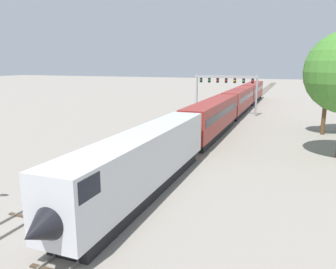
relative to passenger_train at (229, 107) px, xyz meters
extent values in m
plane|color=gray|center=(-2.00, -37.75, -2.60)|extent=(400.00, 400.00, 0.00)
cube|color=slate|center=(-0.72, 22.25, -2.52)|extent=(0.07, 200.00, 0.16)
cube|color=slate|center=(0.72, 22.25, -2.52)|extent=(0.07, 200.00, 0.16)
cube|color=#473828|center=(0.00, -39.75, -2.55)|extent=(2.60, 0.24, 0.10)
cube|color=#473828|center=(0.00, -35.75, -2.55)|extent=(2.60, 0.24, 0.10)
cube|color=#473828|center=(0.00, -31.75, -2.55)|extent=(2.60, 0.24, 0.10)
cube|color=#473828|center=(0.00, -27.75, -2.55)|extent=(2.60, 0.24, 0.10)
cube|color=#473828|center=(0.00, -23.75, -2.55)|extent=(2.60, 0.24, 0.10)
cube|color=#473828|center=(0.00, -19.75, -2.55)|extent=(2.60, 0.24, 0.10)
cube|color=#473828|center=(0.00, -15.75, -2.55)|extent=(2.60, 0.24, 0.10)
cube|color=#473828|center=(0.00, -11.75, -2.55)|extent=(2.60, 0.24, 0.10)
cube|color=#473828|center=(0.00, -7.75, -2.55)|extent=(2.60, 0.24, 0.10)
cube|color=#473828|center=(0.00, -3.75, -2.55)|extent=(2.60, 0.24, 0.10)
cube|color=#473828|center=(0.00, 0.25, -2.55)|extent=(2.60, 0.24, 0.10)
cube|color=#473828|center=(0.00, 4.25, -2.55)|extent=(2.60, 0.24, 0.10)
cube|color=#473828|center=(0.00, 8.25, -2.55)|extent=(2.60, 0.24, 0.10)
cube|color=#473828|center=(0.00, 12.25, -2.55)|extent=(2.60, 0.24, 0.10)
cube|color=#473828|center=(0.00, 16.25, -2.55)|extent=(2.60, 0.24, 0.10)
cube|color=#473828|center=(0.00, 20.25, -2.55)|extent=(2.60, 0.24, 0.10)
cube|color=#473828|center=(0.00, 24.25, -2.55)|extent=(2.60, 0.24, 0.10)
cube|color=#473828|center=(0.00, 28.25, -2.55)|extent=(2.60, 0.24, 0.10)
cube|color=#473828|center=(0.00, 32.25, -2.55)|extent=(2.60, 0.24, 0.10)
cube|color=#473828|center=(0.00, 36.25, -2.55)|extent=(2.60, 0.24, 0.10)
cube|color=#473828|center=(0.00, 40.25, -2.55)|extent=(2.60, 0.24, 0.10)
cube|color=#473828|center=(0.00, 44.25, -2.55)|extent=(2.60, 0.24, 0.10)
cube|color=#473828|center=(0.00, 48.25, -2.55)|extent=(2.60, 0.24, 0.10)
cube|color=#473828|center=(0.00, 52.25, -2.55)|extent=(2.60, 0.24, 0.10)
cube|color=#473828|center=(0.00, 56.25, -2.55)|extent=(2.60, 0.24, 0.10)
cube|color=#473828|center=(0.00, 60.25, -2.55)|extent=(2.60, 0.24, 0.10)
cube|color=#473828|center=(0.00, 64.25, -2.55)|extent=(2.60, 0.24, 0.10)
cube|color=#473828|center=(0.00, 68.25, -2.55)|extent=(2.60, 0.24, 0.10)
cube|color=#473828|center=(0.00, 72.25, -2.55)|extent=(2.60, 0.24, 0.10)
cube|color=#473828|center=(0.00, 76.25, -2.55)|extent=(2.60, 0.24, 0.10)
cube|color=#473828|center=(0.00, 80.25, -2.55)|extent=(2.60, 0.24, 0.10)
cube|color=#473828|center=(0.00, 84.25, -2.55)|extent=(2.60, 0.24, 0.10)
cube|color=#473828|center=(0.00, 88.25, -2.55)|extent=(2.60, 0.24, 0.10)
cube|color=#473828|center=(0.00, 92.25, -2.55)|extent=(2.60, 0.24, 0.10)
cube|color=#473828|center=(0.00, 96.25, -2.55)|extent=(2.60, 0.24, 0.10)
cube|color=#473828|center=(0.00, 100.25, -2.55)|extent=(2.60, 0.24, 0.10)
cube|color=#473828|center=(0.00, 104.25, -2.55)|extent=(2.60, 0.24, 0.10)
cube|color=#473828|center=(0.00, 108.25, -2.55)|extent=(2.60, 0.24, 0.10)
cube|color=#473828|center=(0.00, 112.25, -2.55)|extent=(2.60, 0.24, 0.10)
cube|color=#473828|center=(0.00, 116.25, -2.55)|extent=(2.60, 0.24, 0.10)
cube|color=#473828|center=(0.00, 120.25, -2.55)|extent=(2.60, 0.24, 0.10)
cube|color=slate|center=(-6.22, 2.25, -2.52)|extent=(0.07, 160.00, 0.16)
cube|color=slate|center=(-4.78, 2.25, -2.52)|extent=(0.07, 160.00, 0.16)
cube|color=#473828|center=(-5.50, -39.75, -2.55)|extent=(2.60, 0.24, 0.10)
cube|color=#473828|center=(-5.50, -35.75, -2.55)|extent=(2.60, 0.24, 0.10)
cube|color=#473828|center=(-5.50, -31.75, -2.55)|extent=(2.60, 0.24, 0.10)
cube|color=#473828|center=(-5.50, -27.75, -2.55)|extent=(2.60, 0.24, 0.10)
cube|color=#473828|center=(-5.50, -23.75, -2.55)|extent=(2.60, 0.24, 0.10)
cube|color=#473828|center=(-5.50, -19.75, -2.55)|extent=(2.60, 0.24, 0.10)
cube|color=#473828|center=(-5.50, -15.75, -2.55)|extent=(2.60, 0.24, 0.10)
cube|color=#473828|center=(-5.50, -11.75, -2.55)|extent=(2.60, 0.24, 0.10)
cube|color=#473828|center=(-5.50, -7.75, -2.55)|extent=(2.60, 0.24, 0.10)
cube|color=#473828|center=(-5.50, -3.75, -2.55)|extent=(2.60, 0.24, 0.10)
cube|color=#473828|center=(-5.50, 0.25, -2.55)|extent=(2.60, 0.24, 0.10)
cube|color=#473828|center=(-5.50, 4.25, -2.55)|extent=(2.60, 0.24, 0.10)
cube|color=#473828|center=(-5.50, 8.25, -2.55)|extent=(2.60, 0.24, 0.10)
cube|color=#473828|center=(-5.50, 12.25, -2.55)|extent=(2.60, 0.24, 0.10)
cube|color=#473828|center=(-5.50, 16.25, -2.55)|extent=(2.60, 0.24, 0.10)
cube|color=#473828|center=(-5.50, 20.25, -2.55)|extent=(2.60, 0.24, 0.10)
cube|color=#473828|center=(-5.50, 24.25, -2.55)|extent=(2.60, 0.24, 0.10)
cube|color=#473828|center=(-5.50, 28.25, -2.55)|extent=(2.60, 0.24, 0.10)
cube|color=#473828|center=(-5.50, 32.25, -2.55)|extent=(2.60, 0.24, 0.10)
cube|color=#473828|center=(-5.50, 36.25, -2.55)|extent=(2.60, 0.24, 0.10)
cube|color=#473828|center=(-5.50, 40.25, -2.55)|extent=(2.60, 0.24, 0.10)
cube|color=#473828|center=(-5.50, 44.25, -2.55)|extent=(2.60, 0.24, 0.10)
cube|color=#473828|center=(-5.50, 48.25, -2.55)|extent=(2.60, 0.24, 0.10)
cube|color=#473828|center=(-5.50, 52.25, -2.55)|extent=(2.60, 0.24, 0.10)
cube|color=#473828|center=(-5.50, 56.25, -2.55)|extent=(2.60, 0.24, 0.10)
cube|color=#473828|center=(-5.50, 60.25, -2.55)|extent=(2.60, 0.24, 0.10)
cube|color=#473828|center=(-5.50, 64.25, -2.55)|extent=(2.60, 0.24, 0.10)
cube|color=#473828|center=(-5.50, 68.25, -2.55)|extent=(2.60, 0.24, 0.10)
cube|color=#473828|center=(-5.50, 72.25, -2.55)|extent=(2.60, 0.24, 0.10)
cube|color=#473828|center=(-5.50, 76.25, -2.55)|extent=(2.60, 0.24, 0.10)
cube|color=#473828|center=(-5.50, 80.25, -2.55)|extent=(2.60, 0.24, 0.10)
cube|color=silver|center=(0.00, -33.29, 0.30)|extent=(3.00, 20.92, 3.80)
cone|color=black|center=(0.00, -43.95, -0.10)|extent=(2.88, 2.60, 2.88)
cube|color=black|center=(0.00, -42.55, 1.44)|extent=(3.04, 1.80, 1.10)
cube|color=black|center=(0.00, -33.29, -2.10)|extent=(2.52, 18.83, 1.00)
cube|color=maroon|center=(0.00, -11.37, 0.30)|extent=(3.00, 20.92, 3.80)
cube|color=black|center=(0.00, -11.37, 0.70)|extent=(3.04, 19.25, 0.90)
cube|color=black|center=(0.00, -11.37, -2.10)|extent=(2.52, 18.83, 1.00)
cube|color=maroon|center=(0.00, 10.56, 0.30)|extent=(3.00, 20.92, 3.80)
cube|color=black|center=(0.00, 10.56, 0.70)|extent=(3.04, 19.25, 0.90)
cube|color=black|center=(0.00, 10.56, -2.10)|extent=(2.52, 18.83, 1.00)
cube|color=maroon|center=(0.00, 32.48, 0.30)|extent=(3.00, 20.92, 3.80)
cube|color=black|center=(0.00, 32.48, 0.70)|extent=(3.04, 19.25, 0.90)
cube|color=black|center=(0.00, 32.48, -2.10)|extent=(2.52, 18.83, 1.00)
cylinder|color=#999BA0|center=(-8.00, 8.41, 1.30)|extent=(0.36, 0.36, 7.80)
cylinder|color=#999BA0|center=(3.50, 8.41, 1.30)|extent=(0.36, 0.36, 7.80)
cube|color=#999BA0|center=(-2.25, 8.41, 4.60)|extent=(12.10, 0.36, 0.50)
cube|color=black|center=(-7.18, 8.46, 3.90)|extent=(0.44, 0.32, 0.90)
sphere|color=green|center=(-7.18, 8.27, 3.90)|extent=(0.28, 0.28, 0.28)
cube|color=black|center=(-5.54, 8.46, 3.90)|extent=(0.44, 0.32, 0.90)
sphere|color=green|center=(-5.54, 8.27, 3.90)|extent=(0.28, 0.28, 0.28)
cube|color=black|center=(-3.89, 8.46, 3.90)|extent=(0.44, 0.32, 0.90)
sphere|color=red|center=(-3.89, 8.27, 3.90)|extent=(0.28, 0.28, 0.28)
cube|color=black|center=(-2.25, 8.46, 3.90)|extent=(0.44, 0.32, 0.90)
sphere|color=red|center=(-2.25, 8.27, 3.90)|extent=(0.28, 0.28, 0.28)
cube|color=black|center=(-0.61, 8.46, 3.90)|extent=(0.44, 0.32, 0.90)
sphere|color=yellow|center=(-0.61, 8.27, 3.90)|extent=(0.28, 0.28, 0.28)
cube|color=black|center=(1.04, 8.46, 3.90)|extent=(0.44, 0.32, 0.90)
sphere|color=green|center=(1.04, 8.27, 3.90)|extent=(0.28, 0.28, 0.28)
cube|color=black|center=(2.68, 8.46, 3.90)|extent=(0.44, 0.32, 0.90)
sphere|color=red|center=(2.68, 8.27, 3.90)|extent=(0.28, 0.28, 0.28)
cylinder|color=brown|center=(14.14, -5.03, 0.37)|extent=(0.56, 0.56, 5.95)
sphere|color=#387A33|center=(14.14, -5.03, 5.27)|extent=(5.50, 5.50, 5.50)
camera|label=1|loc=(10.15, -54.86, 7.15)|focal=35.34mm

